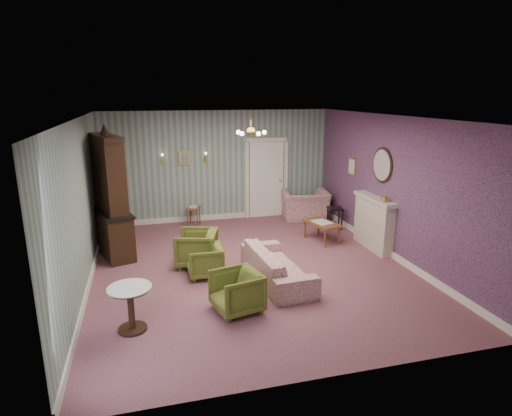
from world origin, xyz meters
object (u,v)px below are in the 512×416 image
object	(u,v)px
wingback_chair	(305,200)
sofa_chintz	(277,260)
olive_chair_b	(205,259)
pedestal_table	(131,309)
fireplace	(374,223)
olive_chair_a	(237,290)
olive_chair_c	(196,246)
dresser	(109,193)
side_table_black	(335,218)
coffee_table	(322,231)

from	to	relation	value
wingback_chair	sofa_chintz	bearing A→B (deg)	71.66
olive_chair_b	pedestal_table	world-z (taller)	pedestal_table
sofa_chintz	fireplace	world-z (taller)	fireplace
olive_chair_a	sofa_chintz	size ratio (longest dim) A/B	0.36
olive_chair_a	olive_chair_b	bearing A→B (deg)	178.15
olive_chair_c	dresser	bearing A→B (deg)	-106.54
fireplace	olive_chair_a	bearing A→B (deg)	-150.17
olive_chair_b	olive_chair_c	bearing A→B (deg)	-169.91
pedestal_table	side_table_black	bearing A→B (deg)	37.10
olive_chair_b	pedestal_table	distance (m)	2.09
dresser	pedestal_table	distance (m)	3.46
dresser	coffee_table	size ratio (longest dim) A/B	2.99
olive_chair_a	fireplace	distance (m)	4.05
olive_chair_b	fireplace	size ratio (longest dim) A/B	0.47
fireplace	pedestal_table	size ratio (longest dim) A/B	2.05
sofa_chintz	pedestal_table	xyz separation A→B (m)	(-2.54, -1.11, -0.05)
sofa_chintz	olive_chair_b	bearing A→B (deg)	63.50
side_table_black	fireplace	bearing A→B (deg)	-82.07
olive_chair_c	fireplace	bearing A→B (deg)	106.60
olive_chair_b	wingback_chair	xyz separation A→B (m)	(3.16, 3.05, 0.20)
dresser	coffee_table	distance (m)	4.76
fireplace	side_table_black	bearing A→B (deg)	97.93
coffee_table	dresser	bearing A→B (deg)	175.28
fireplace	pedestal_table	xyz separation A→B (m)	(-5.09, -2.18, -0.24)
sofa_chintz	dresser	bearing A→B (deg)	49.95
olive_chair_a	coffee_table	bearing A→B (deg)	123.43
sofa_chintz	side_table_black	distance (m)	3.48
olive_chair_a	coffee_table	distance (m)	3.78
olive_chair_c	sofa_chintz	distance (m)	1.72
side_table_black	sofa_chintz	bearing A→B (deg)	-132.19
olive_chair_c	sofa_chintz	xyz separation A→B (m)	(1.33, -1.09, 0.00)
dresser	fireplace	world-z (taller)	dresser
sofa_chintz	dresser	size ratio (longest dim) A/B	0.75
olive_chair_b	pedestal_table	size ratio (longest dim) A/B	0.96
fireplace	sofa_chintz	bearing A→B (deg)	-157.23
side_table_black	wingback_chair	bearing A→B (deg)	112.87
dresser	fireplace	bearing A→B (deg)	-28.90
dresser	coffee_table	xyz separation A→B (m)	(4.61, -0.38, -1.11)
side_table_black	pedestal_table	xyz separation A→B (m)	(-4.88, -3.69, 0.07)
olive_chair_b	dresser	xyz separation A→B (m)	(-1.72, 1.65, 1.01)
side_table_black	olive_chair_a	bearing A→B (deg)	-133.13
coffee_table	side_table_black	distance (m)	1.04
sofa_chintz	wingback_chair	world-z (taller)	wingback_chair
olive_chair_c	wingback_chair	xyz separation A→B (m)	(3.25, 2.48, 0.13)
side_table_black	olive_chair_b	bearing A→B (deg)	-150.16
olive_chair_c	fireplace	size ratio (longest dim) A/B	0.56
olive_chair_b	sofa_chintz	world-z (taller)	sofa_chintz
fireplace	olive_chair_b	bearing A→B (deg)	-171.80
dresser	pedestal_table	world-z (taller)	dresser
olive_chair_b	wingback_chair	bearing A→B (deg)	135.55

